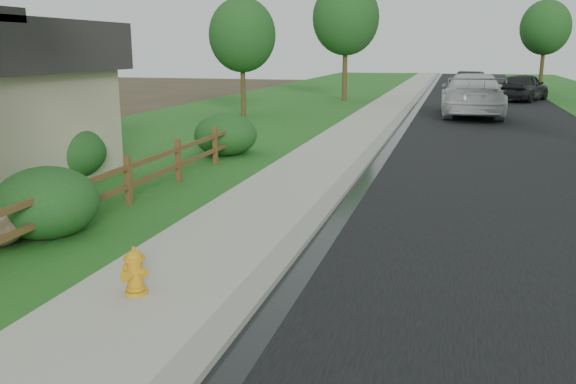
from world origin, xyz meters
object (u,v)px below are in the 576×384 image
(ranch_fence, at_px, (96,191))
(dark_car_mid, at_px, (523,87))
(white_suv, at_px, (472,95))
(fire_hydrant, at_px, (135,273))

(ranch_fence, height_order, dark_car_mid, dark_car_mid)
(white_suv, bearing_deg, dark_car_mid, -110.17)
(fire_hydrant, xyz_separation_m, dark_car_mid, (7.94, 34.44, 0.49))
(ranch_fence, bearing_deg, fire_hydrant, -50.93)
(ranch_fence, relative_size, dark_car_mid, 3.34)
(ranch_fence, relative_size, white_suv, 2.38)
(fire_hydrant, relative_size, dark_car_mid, 0.13)
(ranch_fence, distance_m, fire_hydrant, 4.07)
(dark_car_mid, bearing_deg, ranch_fence, 93.76)
(ranch_fence, xyz_separation_m, dark_car_mid, (10.50, 31.29, 0.27))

